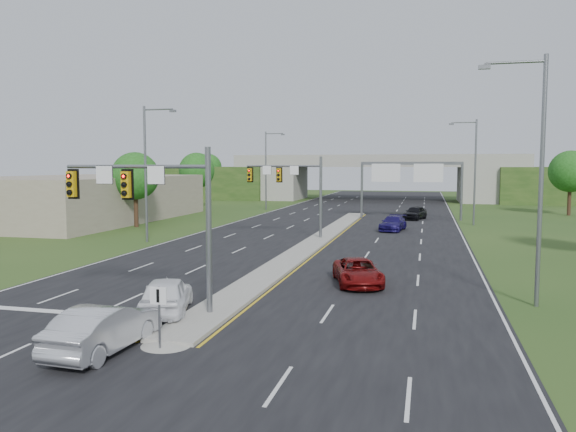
# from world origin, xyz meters

# --- Properties ---
(ground) EXTENTS (240.00, 240.00, 0.00)m
(ground) POSITION_xyz_m (0.00, 0.00, 0.00)
(ground) COLOR #254418
(ground) RESTS_ON ground
(road) EXTENTS (24.00, 160.00, 0.02)m
(road) POSITION_xyz_m (0.00, 35.00, 0.01)
(road) COLOR black
(road) RESTS_ON ground
(median) EXTENTS (2.00, 54.00, 0.16)m
(median) POSITION_xyz_m (0.00, 23.00, 0.10)
(median) COLOR gray
(median) RESTS_ON road
(median_nose) EXTENTS (2.00, 2.00, 0.16)m
(median_nose) POSITION_xyz_m (0.00, -4.00, 0.10)
(median_nose) COLOR gray
(median_nose) RESTS_ON road
(lane_markings) EXTENTS (23.72, 160.00, 0.01)m
(lane_markings) POSITION_xyz_m (-0.60, 28.91, 0.02)
(lane_markings) COLOR gold
(lane_markings) RESTS_ON road
(signal_mast_near) EXTENTS (6.62, 0.60, 7.00)m
(signal_mast_near) POSITION_xyz_m (-2.26, -0.07, 4.73)
(signal_mast_near) COLOR slate
(signal_mast_near) RESTS_ON ground
(signal_mast_far) EXTENTS (6.62, 0.60, 7.00)m
(signal_mast_far) POSITION_xyz_m (-2.26, 24.93, 4.73)
(signal_mast_far) COLOR slate
(signal_mast_far) RESTS_ON ground
(keep_right_sign) EXTENTS (0.60, 0.13, 2.20)m
(keep_right_sign) POSITION_xyz_m (0.00, -4.53, 1.52)
(keep_right_sign) COLOR slate
(keep_right_sign) RESTS_ON ground
(sign_gantry) EXTENTS (11.58, 0.44, 6.67)m
(sign_gantry) POSITION_xyz_m (6.68, 44.92, 5.24)
(sign_gantry) COLOR slate
(sign_gantry) RESTS_ON ground
(overpass) EXTENTS (80.00, 14.00, 8.10)m
(overpass) POSITION_xyz_m (0.00, 80.00, 3.55)
(overpass) COLOR gray
(overpass) RESTS_ON ground
(lightpole_l_mid) EXTENTS (2.85, 0.25, 11.00)m
(lightpole_l_mid) POSITION_xyz_m (-13.30, 20.00, 6.10)
(lightpole_l_mid) COLOR slate
(lightpole_l_mid) RESTS_ON ground
(lightpole_l_far) EXTENTS (2.85, 0.25, 11.00)m
(lightpole_l_far) POSITION_xyz_m (-13.30, 55.00, 6.10)
(lightpole_l_far) COLOR slate
(lightpole_l_far) RESTS_ON ground
(lightpole_r_near) EXTENTS (2.85, 0.25, 11.00)m
(lightpole_r_near) POSITION_xyz_m (13.30, 5.00, 6.10)
(lightpole_r_near) COLOR slate
(lightpole_r_near) RESTS_ON ground
(lightpole_r_far) EXTENTS (2.85, 0.25, 11.00)m
(lightpole_r_far) POSITION_xyz_m (13.30, 40.00, 6.10)
(lightpole_r_far) COLOR slate
(lightpole_r_far) RESTS_ON ground
(tree_l_near) EXTENTS (4.80, 4.80, 7.60)m
(tree_l_near) POSITION_xyz_m (-20.00, 30.00, 5.18)
(tree_l_near) COLOR #382316
(tree_l_near) RESTS_ON ground
(tree_l_mid) EXTENTS (5.20, 5.20, 8.12)m
(tree_l_mid) POSITION_xyz_m (-24.00, 55.00, 5.51)
(tree_l_mid) COLOR #382316
(tree_l_mid) RESTS_ON ground
(tree_r_mid) EXTENTS (5.20, 5.20, 8.12)m
(tree_r_mid) POSITION_xyz_m (26.00, 55.00, 5.51)
(tree_r_mid) COLOR #382316
(tree_r_mid) RESTS_ON ground
(tree_back_a) EXTENTS (6.00, 6.00, 8.85)m
(tree_back_a) POSITION_xyz_m (-38.00, 94.00, 5.84)
(tree_back_a) COLOR #382316
(tree_back_a) RESTS_ON ground
(tree_back_b) EXTENTS (5.60, 5.60, 8.32)m
(tree_back_b) POSITION_xyz_m (-24.00, 94.00, 5.51)
(tree_back_b) COLOR #382316
(tree_back_b) RESTS_ON ground
(tree_back_c) EXTENTS (5.60, 5.60, 8.32)m
(tree_back_c) POSITION_xyz_m (24.00, 94.00, 5.51)
(tree_back_c) COLOR #382316
(tree_back_c) RESTS_ON ground
(commercial_building) EXTENTS (18.00, 30.00, 5.00)m
(commercial_building) POSITION_xyz_m (-30.00, 35.00, 2.50)
(commercial_building) COLOR gray
(commercial_building) RESTS_ON ground
(car_white) EXTENTS (3.18, 4.99, 1.58)m
(car_white) POSITION_xyz_m (-1.92, -0.07, 0.81)
(car_white) COLOR white
(car_white) RESTS_ON road
(car_silver) EXTENTS (1.89, 4.90, 1.59)m
(car_silver) POSITION_xyz_m (-1.75, -5.07, 0.82)
(car_silver) COLOR #B9BBC1
(car_silver) RESTS_ON road
(car_far_a) EXTENTS (3.44, 5.25, 1.34)m
(car_far_a) POSITION_xyz_m (5.25, 7.61, 0.69)
(car_far_a) COLOR #680A0A
(car_far_a) RESTS_ON road
(car_far_b) EXTENTS (2.66, 5.09, 1.41)m
(car_far_b) POSITION_xyz_m (5.59, 32.94, 0.72)
(car_far_b) COLOR #140D4E
(car_far_b) RESTS_ON road
(car_far_c) EXTENTS (3.05, 4.88, 1.55)m
(car_far_c) POSITION_xyz_m (7.39, 44.90, 0.80)
(car_far_c) COLOR black
(car_far_c) RESTS_ON road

